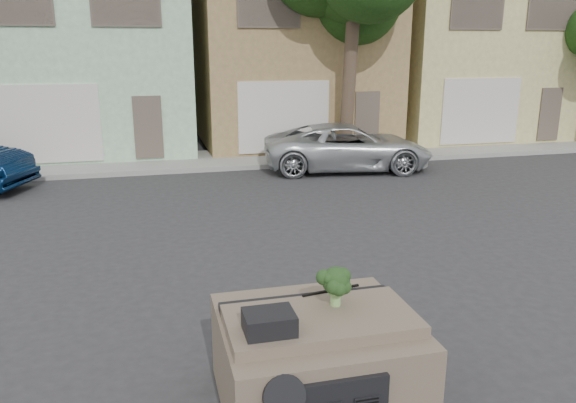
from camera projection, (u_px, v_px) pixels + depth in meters
name	position (u px, v px, depth m)	size (l,w,h in m)	color
ground_plane	(261.00, 291.00, 8.89)	(120.00, 120.00, 0.00)	#303033
sidewalk	(198.00, 161.00, 18.69)	(40.00, 3.00, 0.15)	gray
townhouse_mint	(88.00, 46.00, 20.62)	(7.20, 8.20, 7.55)	#A7D6AB
townhouse_tan	(285.00, 46.00, 22.39)	(7.20, 8.20, 7.55)	#9A7D4E
townhouse_beige	(454.00, 46.00, 24.16)	(7.20, 8.20, 7.55)	#D6CA81
silver_pickup	(347.00, 170.00, 17.69)	(2.40, 5.21, 1.45)	silver
tree_near	(350.00, 31.00, 18.11)	(4.40, 4.00, 8.50)	#1C4013
car_dashboard	(316.00, 357.00, 5.94)	(2.00, 1.80, 1.12)	brown
instrument_hump	(269.00, 322.00, 5.30)	(0.48, 0.38, 0.20)	black
wiper_arm	(331.00, 290.00, 6.21)	(0.70, 0.03, 0.02)	black
broccoli	(336.00, 286.00, 5.82)	(0.36, 0.36, 0.43)	#1A3214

